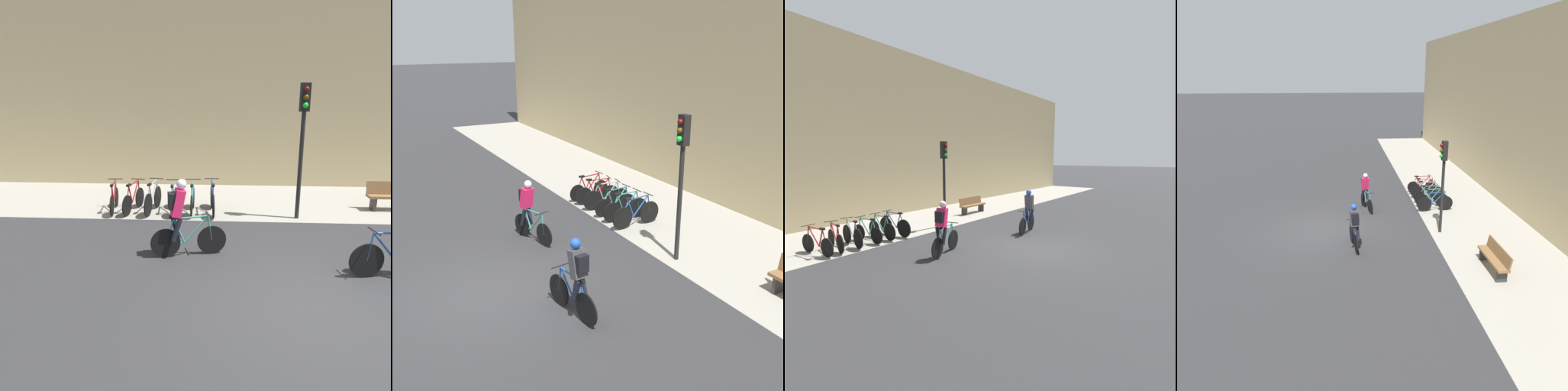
% 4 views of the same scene
% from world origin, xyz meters
% --- Properties ---
extents(ground, '(200.00, 200.00, 0.00)m').
position_xyz_m(ground, '(0.00, 0.00, 0.00)').
color(ground, '#2B2B2D').
extents(kerb_strip, '(44.00, 4.50, 0.01)m').
position_xyz_m(kerb_strip, '(0.00, 6.75, 0.00)').
color(kerb_strip, gray).
rests_on(kerb_strip, ground).
extents(building_facade, '(44.00, 0.60, 8.84)m').
position_xyz_m(building_facade, '(0.00, 9.30, 4.42)').
color(building_facade, tan).
rests_on(building_facade, ground).
extents(cyclist_pink, '(1.68, 0.60, 1.78)m').
position_xyz_m(cyclist_pink, '(-2.48, 2.02, 0.95)').
color(cyclist_pink, black).
rests_on(cyclist_pink, ground).
extents(parked_bike_0, '(0.46, 1.64, 0.94)m').
position_xyz_m(parked_bike_0, '(-4.89, 5.31, 0.38)').
color(parked_bike_0, black).
rests_on(parked_bike_0, ground).
extents(parked_bike_1, '(0.48, 1.60, 0.95)m').
position_xyz_m(parked_bike_1, '(-4.28, 5.31, 0.39)').
color(parked_bike_1, black).
rests_on(parked_bike_1, ground).
extents(parked_bike_2, '(0.46, 1.66, 0.98)m').
position_xyz_m(parked_bike_2, '(-3.67, 5.31, 0.41)').
color(parked_bike_2, black).
rests_on(parked_bike_2, ground).
extents(parked_bike_3, '(0.46, 1.61, 0.94)m').
position_xyz_m(parked_bike_3, '(-3.06, 5.31, 0.38)').
color(parked_bike_3, black).
rests_on(parked_bike_3, ground).
extents(parked_bike_4, '(0.46, 1.65, 0.97)m').
position_xyz_m(parked_bike_4, '(-2.45, 5.31, 0.40)').
color(parked_bike_4, black).
rests_on(parked_bike_4, ground).
extents(parked_bike_5, '(0.46, 1.76, 0.99)m').
position_xyz_m(parked_bike_5, '(-1.84, 5.31, 0.42)').
color(parked_bike_5, black).
rests_on(parked_bike_5, ground).
extents(traffic_light_pole, '(0.26, 0.30, 3.83)m').
position_xyz_m(traffic_light_pole, '(0.65, 4.92, 2.65)').
color(traffic_light_pole, black).
rests_on(traffic_light_pole, ground).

